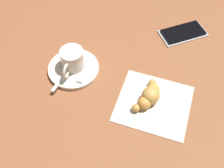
# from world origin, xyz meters

# --- Properties ---
(ground_plane) EXTENTS (1.80, 1.80, 0.00)m
(ground_plane) POSITION_xyz_m (0.00, 0.00, 0.00)
(ground_plane) COLOR brown
(saucer) EXTENTS (0.14, 0.14, 0.01)m
(saucer) POSITION_xyz_m (-0.12, 0.04, 0.01)
(saucer) COLOR beige
(saucer) RESTS_ON ground
(espresso_cup) EXTENTS (0.06, 0.09, 0.06)m
(espresso_cup) POSITION_xyz_m (-0.12, 0.04, 0.04)
(espresso_cup) COLOR beige
(espresso_cup) RESTS_ON saucer
(teaspoon) EXTENTS (0.06, 0.13, 0.01)m
(teaspoon) POSITION_xyz_m (-0.12, 0.03, 0.01)
(teaspoon) COLOR silver
(teaspoon) RESTS_ON saucer
(sugar_packet) EXTENTS (0.03, 0.06, 0.01)m
(sugar_packet) POSITION_xyz_m (-0.08, 0.02, 0.01)
(sugar_packet) COLOR white
(sugar_packet) RESTS_ON saucer
(napkin) EXTENTS (0.21, 0.20, 0.00)m
(napkin) POSITION_xyz_m (0.11, -0.04, 0.00)
(napkin) COLOR silver
(napkin) RESTS_ON ground
(croissant) EXTENTS (0.08, 0.11, 0.04)m
(croissant) POSITION_xyz_m (0.10, -0.03, 0.02)
(croissant) COLOR #BF8E40
(croissant) RESTS_ON napkin
(cell_phone) EXTENTS (0.16, 0.13, 0.01)m
(cell_phone) POSITION_xyz_m (0.19, 0.22, 0.00)
(cell_phone) COLOR #B5B7BE
(cell_phone) RESTS_ON ground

